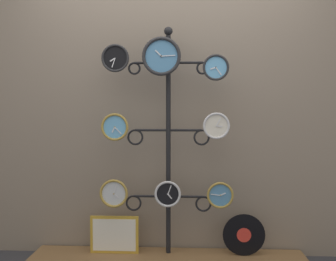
% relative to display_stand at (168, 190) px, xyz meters
% --- Properties ---
extents(shop_wall, '(4.40, 0.04, 2.80)m').
position_rel_display_stand_xyz_m(shop_wall, '(0.00, 0.16, 0.82)').
color(shop_wall, gray).
rests_on(shop_wall, ground_plane).
extents(low_shelf, '(2.20, 0.36, 0.06)m').
position_rel_display_stand_xyz_m(low_shelf, '(0.00, -0.06, -0.55)').
color(low_shelf, brown).
rests_on(low_shelf, ground_plane).
extents(display_stand, '(0.70, 0.44, 1.89)m').
position_rel_display_stand_xyz_m(display_stand, '(0.00, 0.00, 0.00)').
color(display_stand, black).
rests_on(display_stand, ground_plane).
extents(clock_top_left, '(0.22, 0.04, 0.22)m').
position_rel_display_stand_xyz_m(clock_top_left, '(-0.41, -0.09, 1.06)').
color(clock_top_left, black).
extents(clock_top_center, '(0.30, 0.04, 0.30)m').
position_rel_display_stand_xyz_m(clock_top_center, '(-0.05, -0.11, 1.06)').
color(clock_top_center, '#4C84B2').
extents(clock_top_right, '(0.20, 0.04, 0.20)m').
position_rel_display_stand_xyz_m(clock_top_right, '(0.37, -0.09, 0.98)').
color(clock_top_right, '#60A8DB').
extents(clock_middle_left, '(0.22, 0.04, 0.22)m').
position_rel_display_stand_xyz_m(clock_middle_left, '(-0.42, -0.09, 0.52)').
color(clock_middle_left, '#60A8DB').
extents(clock_middle_right, '(0.21, 0.04, 0.21)m').
position_rel_display_stand_xyz_m(clock_middle_right, '(0.38, -0.08, 0.53)').
color(clock_middle_right, silver).
extents(clock_bottom_left, '(0.23, 0.04, 0.23)m').
position_rel_display_stand_xyz_m(clock_bottom_left, '(-0.43, -0.10, -0.01)').
color(clock_bottom_left, silver).
extents(clock_bottom_center, '(0.21, 0.04, 0.21)m').
position_rel_display_stand_xyz_m(clock_bottom_center, '(0.00, -0.09, -0.01)').
color(clock_bottom_center, black).
extents(clock_bottom_right, '(0.21, 0.04, 0.21)m').
position_rel_display_stand_xyz_m(clock_bottom_right, '(0.41, -0.08, -0.02)').
color(clock_bottom_right, '#4C84B2').
extents(vinyl_record, '(0.34, 0.01, 0.34)m').
position_rel_display_stand_xyz_m(vinyl_record, '(0.61, -0.04, -0.35)').
color(vinyl_record, black).
rests_on(vinyl_record, low_shelf).
extents(picture_frame, '(0.39, 0.02, 0.30)m').
position_rel_display_stand_xyz_m(picture_frame, '(-0.44, -0.03, -0.37)').
color(picture_frame, gold).
rests_on(picture_frame, low_shelf).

